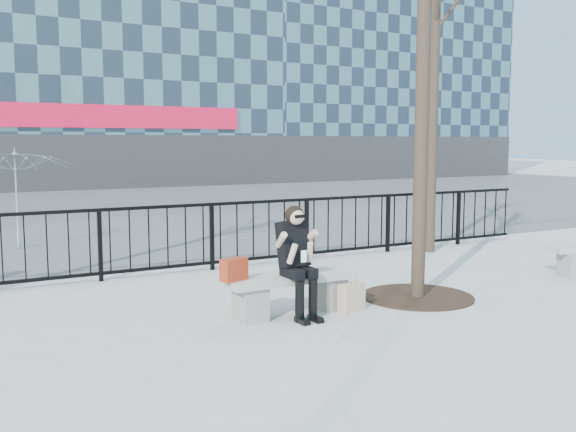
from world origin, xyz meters
TOP-DOWN VIEW (x-y plane):
  - ground at (0.00, 0.00)m, footprint 120.00×120.00m
  - street_surface at (0.00, 15.00)m, footprint 60.00×23.00m
  - railing at (0.00, 3.00)m, footprint 14.00×0.06m
  - building_right at (20.00, 27.00)m, footprint 16.20×10.20m
  - tree_grate at (1.90, -0.10)m, footprint 1.50×1.50m
  - bench_main at (0.00, 0.00)m, footprint 1.65×0.46m
  - seated_woman at (0.00, -0.16)m, footprint 0.50×0.64m
  - handbag at (-0.75, 0.02)m, footprint 0.34×0.23m
  - shopping_bag at (0.70, -0.27)m, footprint 0.40×0.23m
  - vendor_umbrella at (-2.31, 6.69)m, footprint 2.71×2.74m

SIDE VIEW (x-z plane):
  - ground at x=0.00m, z-range 0.00..0.00m
  - street_surface at x=0.00m, z-range 0.00..0.01m
  - tree_grate at x=1.90m, z-range 0.00..0.02m
  - shopping_bag at x=0.70m, z-range 0.00..0.36m
  - bench_main at x=0.00m, z-range 0.06..0.55m
  - railing at x=0.00m, z-range 0.00..1.11m
  - handbag at x=-0.75m, z-range 0.49..0.75m
  - seated_woman at x=0.00m, z-range 0.00..1.34m
  - vendor_umbrella at x=-2.31m, z-range 0.00..1.98m
  - building_right at x=20.00m, z-range 0.00..20.60m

